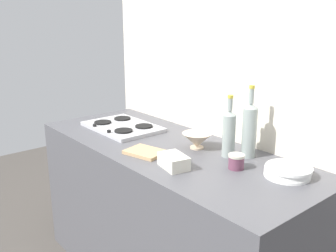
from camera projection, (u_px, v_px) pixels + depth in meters
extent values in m
cube|color=#4C4C51|center=(168.00, 218.00, 2.28)|extent=(1.80, 0.70, 0.90)
cube|color=beige|center=(216.00, 103.00, 2.33)|extent=(1.90, 0.06, 2.19)
cube|color=#B2B2B7|center=(123.00, 127.00, 2.49)|extent=(0.50, 0.35, 0.02)
cylinder|color=black|center=(103.00, 122.00, 2.53)|extent=(0.11, 0.11, 0.01)
cylinder|color=black|center=(124.00, 131.00, 2.35)|extent=(0.11, 0.11, 0.01)
cylinder|color=black|center=(122.00, 118.00, 2.63)|extent=(0.11, 0.11, 0.01)
cylinder|color=black|center=(144.00, 126.00, 2.44)|extent=(0.11, 0.11, 0.01)
cylinder|color=black|center=(95.00, 125.00, 2.45)|extent=(0.02, 0.02, 0.02)
cylinder|color=black|center=(109.00, 131.00, 2.32)|extent=(0.02, 0.02, 0.02)
cylinder|color=white|center=(287.00, 175.00, 1.75)|extent=(0.21, 0.21, 0.01)
cylinder|color=white|center=(287.00, 172.00, 1.75)|extent=(0.21, 0.21, 0.01)
cylinder|color=white|center=(288.00, 170.00, 1.75)|extent=(0.21, 0.21, 0.01)
cylinder|color=white|center=(289.00, 168.00, 1.74)|extent=(0.21, 0.21, 0.01)
cylinder|color=gray|center=(249.00, 133.00, 1.96)|extent=(0.07, 0.07, 0.26)
cone|color=gray|center=(251.00, 106.00, 1.92)|extent=(0.07, 0.07, 0.03)
cylinder|color=gray|center=(251.00, 96.00, 1.91)|extent=(0.03, 0.03, 0.08)
cylinder|color=gold|center=(252.00, 87.00, 1.90)|extent=(0.03, 0.03, 0.02)
cylinder|color=gray|center=(229.00, 136.00, 1.97)|extent=(0.07, 0.07, 0.22)
cone|color=gray|center=(230.00, 113.00, 1.94)|extent=(0.07, 0.07, 0.02)
cylinder|color=gray|center=(230.00, 104.00, 1.92)|extent=(0.03, 0.03, 0.07)
cylinder|color=gold|center=(231.00, 97.00, 1.91)|extent=(0.03, 0.03, 0.02)
cylinder|color=beige|center=(197.00, 147.00, 2.12)|extent=(0.07, 0.07, 0.01)
cone|color=beige|center=(197.00, 140.00, 2.11)|extent=(0.17, 0.17, 0.08)
cube|color=silver|center=(174.00, 161.00, 1.84)|extent=(0.17, 0.13, 0.07)
cylinder|color=#66384C|center=(236.00, 163.00, 1.83)|extent=(0.08, 0.08, 0.06)
cylinder|color=beige|center=(237.00, 156.00, 1.82)|extent=(0.08, 0.08, 0.01)
cube|color=tan|center=(145.00, 152.00, 2.04)|extent=(0.23, 0.19, 0.02)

